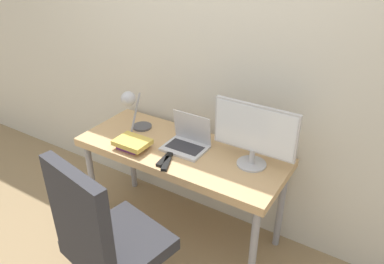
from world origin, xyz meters
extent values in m
plane|color=#937A56|center=(0.00, 0.00, 0.00)|extent=(12.00, 12.00, 0.00)
cube|color=beige|center=(0.00, 0.68, 1.30)|extent=(8.00, 0.05, 2.60)
cube|color=tan|center=(0.00, 0.31, 0.74)|extent=(1.52, 0.61, 0.06)
cylinder|color=gray|center=(-0.70, 0.06, 0.35)|extent=(0.05, 0.05, 0.71)
cylinder|color=gray|center=(0.70, 0.06, 0.35)|extent=(0.05, 0.05, 0.71)
cylinder|color=gray|center=(-0.70, 0.55, 0.35)|extent=(0.05, 0.05, 0.71)
cylinder|color=gray|center=(0.70, 0.55, 0.35)|extent=(0.05, 0.05, 0.71)
cube|color=silver|center=(0.03, 0.31, 0.78)|extent=(0.30, 0.23, 0.02)
cube|color=#2D2D33|center=(0.03, 0.31, 0.79)|extent=(0.26, 0.14, 0.00)
cube|color=silver|center=(0.03, 0.41, 0.90)|extent=(0.30, 0.04, 0.23)
cube|color=silver|center=(0.03, 0.41, 0.90)|extent=(0.27, 0.03, 0.20)
cylinder|color=#B7B7BC|center=(0.51, 0.38, 0.77)|extent=(0.20, 0.20, 0.01)
cylinder|color=#B7B7BC|center=(0.51, 0.38, 0.83)|extent=(0.04, 0.04, 0.10)
cube|color=#B7B7BC|center=(0.51, 0.39, 1.04)|extent=(0.56, 0.02, 0.33)
cube|color=silver|center=(0.51, 0.37, 1.04)|extent=(0.54, 0.00, 0.31)
cylinder|color=#4C4C51|center=(-0.43, 0.41, 0.77)|extent=(0.15, 0.15, 0.02)
cylinder|color=#99999E|center=(-0.43, 0.34, 0.92)|extent=(0.02, 0.15, 0.29)
sphere|color=#B2B2B7|center=(-0.43, 0.28, 1.06)|extent=(0.11, 0.11, 0.11)
sphere|color=black|center=(-0.16, -0.22, 0.03)|extent=(0.05, 0.05, 0.05)
cube|color=#2D2D33|center=(0.03, -0.42, 0.47)|extent=(0.61, 0.60, 0.09)
cube|color=#2D2D33|center=(-0.01, -0.64, 0.82)|extent=(0.50, 0.16, 0.61)
cube|color=#753384|center=(-0.31, 0.15, 0.78)|extent=(0.17, 0.20, 0.03)
cube|color=gold|center=(-0.29, 0.12, 0.82)|extent=(0.24, 0.18, 0.04)
cube|color=black|center=(-0.01, 0.11, 0.78)|extent=(0.06, 0.17, 0.02)
cube|color=black|center=(0.03, 0.08, 0.78)|extent=(0.10, 0.16, 0.02)
camera|label=1|loc=(1.27, -1.59, 2.16)|focal=35.00mm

